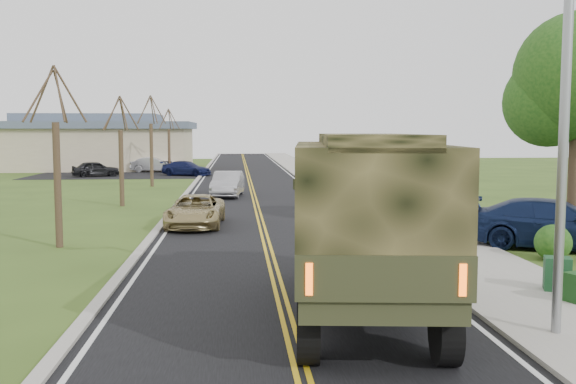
{
  "coord_description": "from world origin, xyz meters",
  "views": [
    {
      "loc": [
        -1.03,
        -11.91,
        3.9
      ],
      "look_at": [
        0.75,
        10.15,
        1.8
      ],
      "focal_mm": 40.0,
      "sensor_mm": 36.0,
      "label": 1
    }
  ],
  "objects": [
    {
      "name": "lot_car_dark",
      "position": [
        -13.1,
        44.29,
        0.68
      ],
      "size": [
        4.29,
        2.89,
        1.36
      ],
      "primitive_type": "imported",
      "rotation": [
        0.0,
        0.0,
        1.93
      ],
      "color": "black",
      "rests_on": "ground"
    },
    {
      "name": "commercial_building",
      "position": [
        -15.98,
        55.97,
        2.69
      ],
      "size": [
        25.5,
        21.5,
        5.65
      ],
      "color": "tan",
      "rests_on": "ground"
    },
    {
      "name": "lot_car_silver",
      "position": [
        -8.81,
        50.0,
        0.73
      ],
      "size": [
        4.59,
        2.16,
        1.45
      ],
      "primitive_type": "imported",
      "rotation": [
        0.0,
        0.0,
        1.43
      ],
      "color": "#AAAAAE",
      "rests_on": "ground"
    },
    {
      "name": "suv_champagne",
      "position": [
        -2.71,
        14.37,
        0.65
      ],
      "size": [
        2.39,
        4.77,
        1.3
      ],
      "primitive_type": "imported",
      "rotation": [
        0.0,
        0.0,
        -0.05
      ],
      "color": "tan",
      "rests_on": "ground"
    },
    {
      "name": "pickup_navy",
      "position": [
        9.53,
        8.38,
        0.83
      ],
      "size": [
        6.12,
        4.65,
        1.65
      ],
      "primitive_type": "imported",
      "rotation": [
        0.0,
        0.0,
        1.1
      ],
      "color": "#111D3E",
      "rests_on": "ground"
    },
    {
      "name": "bare_tree_b",
      "position": [
        -7.0,
        22.0,
        2.48
      ],
      "size": [
        1.83,
        2.14,
        5.73
      ],
      "color": "#38281C",
      "rests_on": "ground"
    },
    {
      "name": "street_light",
      "position": [
        4.9,
        -0.5,
        4.43
      ],
      "size": [
        1.65,
        0.22,
        8.0
      ],
      "color": "gray",
      "rests_on": "ground"
    },
    {
      "name": "lot_car_navy",
      "position": [
        -5.38,
        44.8,
        0.65
      ],
      "size": [
        4.82,
        3.53,
        1.3
      ],
      "primitive_type": "imported",
      "rotation": [
        0.0,
        0.0,
        1.14
      ],
      "color": "#11163E",
      "rests_on": "ground"
    },
    {
      "name": "curb_left",
      "position": [
        -4.15,
        40.0,
        0.05
      ],
      "size": [
        0.3,
        120.0,
        0.1
      ],
      "primitive_type": "cube",
      "color": "#9E998E",
      "rests_on": "ground"
    },
    {
      "name": "road",
      "position": [
        0.0,
        40.0,
        0.01
      ],
      "size": [
        8.0,
        120.0,
        0.01
      ],
      "primitive_type": "cube",
      "color": "black",
      "rests_on": "ground"
    },
    {
      "name": "curb_right",
      "position": [
        4.15,
        40.0,
        0.06
      ],
      "size": [
        0.3,
        120.0,
        0.12
      ],
      "primitive_type": "cube",
      "color": "#9E998E",
      "rests_on": "ground"
    },
    {
      "name": "military_truck",
      "position": [
        1.57,
        0.98,
        2.2
      ],
      "size": [
        3.47,
        7.95,
        3.85
      ],
      "rotation": [
        0.0,
        0.0,
        -0.11
      ],
      "color": "black",
      "rests_on": "ground"
    },
    {
      "name": "bare_tree_d",
      "position": [
        -7.0,
        46.0,
        2.55
      ],
      "size": [
        1.88,
        2.2,
        5.91
      ],
      "color": "#38281C",
      "rests_on": "ground"
    },
    {
      "name": "sedan_silver",
      "position": [
        -1.56,
        26.43,
        0.75
      ],
      "size": [
        2.06,
        4.7,
        1.5
      ],
      "primitive_type": "imported",
      "rotation": [
        0.0,
        0.0,
        -0.1
      ],
      "color": "#B3B2B7",
      "rests_on": "ground"
    },
    {
      "name": "bare_tree_a",
      "position": [
        -7.0,
        10.0,
        2.63
      ],
      "size": [
        1.93,
        2.26,
        6.08
      ],
      "color": "#38281C",
      "rests_on": "ground"
    },
    {
      "name": "ground",
      "position": [
        0.0,
        0.0,
        0.0
      ],
      "size": [
        160.0,
        160.0,
        0.0
      ],
      "primitive_type": "plane",
      "color": "#334B19",
      "rests_on": "ground"
    },
    {
      "name": "sidewalk_right",
      "position": [
        5.9,
        40.0,
        0.05
      ],
      "size": [
        3.2,
        120.0,
        0.1
      ],
      "primitive_type": "cube",
      "color": "#9E998E",
      "rests_on": "ground"
    },
    {
      "name": "bare_tree_c",
      "position": [
        -7.0,
        34.0,
        2.78
      ],
      "size": [
        2.04,
        2.39,
        6.42
      ],
      "color": "#38281C",
      "rests_on": "ground"
    },
    {
      "name": "utility_box_near",
      "position": [
        6.63,
        2.62,
        0.5
      ],
      "size": [
        0.74,
        0.68,
        0.8
      ],
      "primitive_type": "cube",
      "rotation": [
        0.0,
        0.0,
        -0.36
      ],
      "color": "#174223",
      "rests_on": "sidewalk_right"
    }
  ]
}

